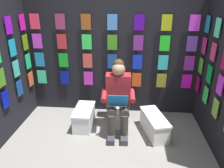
# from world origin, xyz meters

# --- Properties ---
(display_wall_back) EXTENTS (3.19, 0.14, 2.33)m
(display_wall_back) POSITION_xyz_m (0.00, -1.67, 1.17)
(display_wall_back) COLOR black
(display_wall_back) RESTS_ON ground
(display_wall_left) EXTENTS (0.14, 1.63, 2.33)m
(display_wall_left) POSITION_xyz_m (-1.59, -0.81, 1.17)
(display_wall_left) COLOR black
(display_wall_left) RESTS_ON ground
(display_wall_right) EXTENTS (0.14, 1.63, 2.33)m
(display_wall_right) POSITION_xyz_m (1.59, -0.81, 1.17)
(display_wall_right) COLOR black
(display_wall_right) RESTS_ON ground
(toilet) EXTENTS (0.41, 0.56, 0.77)m
(toilet) POSITION_xyz_m (-0.14, -1.19, 0.33)
(toilet) COLOR white
(toilet) RESTS_ON ground
(person_reading) EXTENTS (0.54, 0.70, 1.19)m
(person_reading) POSITION_xyz_m (-0.15, -0.96, 0.60)
(person_reading) COLOR maroon
(person_reading) RESTS_ON ground
(comic_longbox_near) EXTENTS (0.30, 0.61, 0.33)m
(comic_longbox_near) POSITION_xyz_m (0.43, -1.02, 0.17)
(comic_longbox_near) COLOR silver
(comic_longbox_near) RESTS_ON ground
(comic_longbox_far) EXTENTS (0.45, 0.74, 0.34)m
(comic_longbox_far) POSITION_xyz_m (-0.74, -0.88, 0.17)
(comic_longbox_far) COLOR white
(comic_longbox_far) RESTS_ON ground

